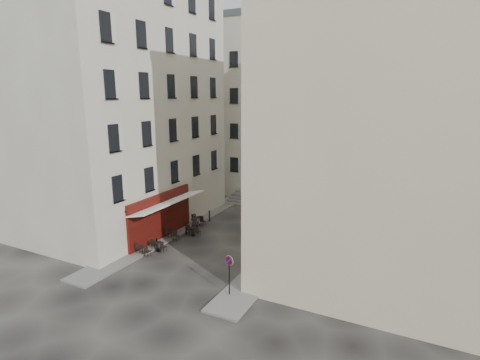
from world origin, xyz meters
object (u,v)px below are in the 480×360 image
Objects in this scene: no_parking_sign at (229,268)px; bistro_table_a at (143,250)px; pedestrian at (194,223)px; bistro_table_b at (159,246)px.

bistro_table_a is at bearing -179.79° from no_parking_sign.
pedestrian reaches higher than bistro_table_a.
bistro_table_a is 1.14m from bistro_table_b.
bistro_table_b is at bearing 65.80° from pedestrian.
bistro_table_a is 5.20m from pedestrian.
no_parking_sign is 7.87m from bistro_table_b.
bistro_table_b is 0.73× the size of pedestrian.
no_parking_sign reaches higher than bistro_table_b.
bistro_table_b is (-7.16, 3.03, -1.23)m from no_parking_sign.
bistro_table_b is (0.49, 1.03, 0.01)m from bistro_table_a.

